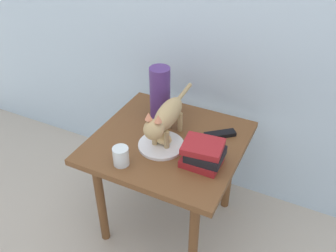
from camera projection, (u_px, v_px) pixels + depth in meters
ground_plane at (168, 220)px, 2.04m from camera, size 6.00×6.00×0.00m
side_table at (168, 153)px, 1.76m from camera, size 0.69×0.66×0.56m
plate at (161, 145)px, 1.67m from camera, size 0.21×0.21×0.01m
bread_roll at (163, 139)px, 1.66m from camera, size 0.09×0.07×0.05m
cat at (165, 118)px, 1.63m from camera, size 0.10×0.48×0.23m
book_stack at (203, 154)px, 1.55m from camera, size 0.18×0.16×0.10m
green_vase at (160, 93)px, 1.80m from camera, size 0.10×0.10×0.27m
candle_jar at (121, 157)px, 1.56m from camera, size 0.07×0.07×0.08m
tv_remote at (220, 134)px, 1.73m from camera, size 0.14×0.13×0.02m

